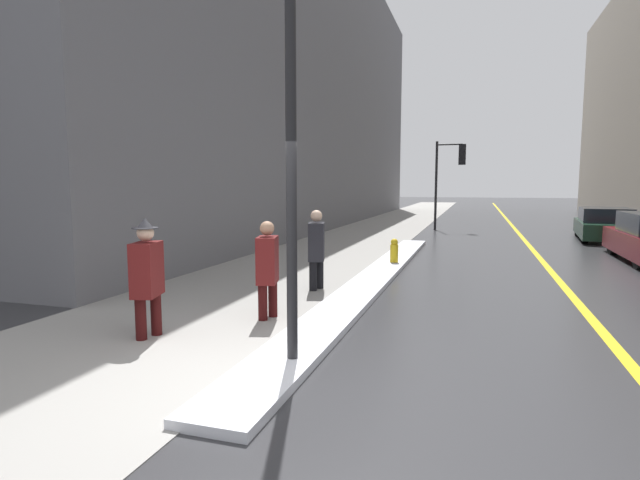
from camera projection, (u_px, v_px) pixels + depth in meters
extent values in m
plane|color=#2D2D30|center=(241.00, 382.00, 5.17)|extent=(160.00, 160.00, 0.00)
cube|color=gray|center=(364.00, 236.00, 19.98)|extent=(4.00, 80.00, 0.01)
cube|color=gold|center=(525.00, 241.00, 18.19)|extent=(0.16, 80.00, 0.00)
cube|color=silver|center=(375.00, 278.00, 10.73)|extent=(0.76, 14.14, 0.10)
cube|color=slate|center=(291.00, 84.00, 25.43)|extent=(6.00, 36.00, 14.26)
cylinder|color=black|center=(291.00, 164.00, 5.37)|extent=(0.12, 0.12, 4.52)
cylinder|color=black|center=(436.00, 186.00, 22.45)|extent=(0.11, 0.11, 3.97)
cylinder|color=black|center=(450.00, 144.00, 22.07)|extent=(1.10, 0.11, 0.07)
cube|color=black|center=(462.00, 154.00, 21.94)|extent=(0.31, 0.21, 0.90)
sphere|color=red|center=(463.00, 148.00, 22.02)|extent=(0.19, 0.19, 0.19)
sphere|color=orange|center=(462.00, 155.00, 22.05)|extent=(0.19, 0.19, 0.19)
sphere|color=green|center=(462.00, 161.00, 22.08)|extent=(0.19, 0.19, 0.19)
cylinder|color=#340C0C|center=(156.00, 306.00, 6.73)|extent=(0.14, 0.14, 0.82)
cylinder|color=#340C0C|center=(140.00, 310.00, 6.51)|extent=(0.14, 0.14, 0.82)
cube|color=#561414|center=(147.00, 269.00, 6.56)|extent=(0.41, 0.55, 0.72)
sphere|color=beige|center=(145.00, 233.00, 6.51)|extent=(0.22, 0.22, 0.22)
cylinder|color=#28282D|center=(145.00, 228.00, 6.50)|extent=(0.34, 0.34, 0.01)
cone|color=#28282D|center=(145.00, 223.00, 6.49)|extent=(0.21, 0.21, 0.13)
cylinder|color=#340C0C|center=(273.00, 292.00, 7.67)|extent=(0.14, 0.14, 0.80)
cylinder|color=#340C0C|center=(263.00, 295.00, 7.46)|extent=(0.14, 0.14, 0.80)
cube|color=#561414|center=(267.00, 260.00, 7.51)|extent=(0.40, 0.54, 0.70)
sphere|color=tan|center=(267.00, 228.00, 7.45)|extent=(0.22, 0.22, 0.22)
cube|color=black|center=(271.00, 266.00, 7.86)|extent=(0.15, 0.24, 0.28)
cylinder|color=black|center=(320.00, 268.00, 9.77)|extent=(0.15, 0.15, 0.83)
cylinder|color=black|center=(313.00, 270.00, 9.55)|extent=(0.15, 0.15, 0.83)
cube|color=black|center=(316.00, 242.00, 9.60)|extent=(0.41, 0.56, 0.73)
sphere|color=beige|center=(316.00, 216.00, 9.54)|extent=(0.23, 0.23, 0.23)
cylinder|color=black|center=(614.00, 243.00, 14.61)|extent=(0.24, 0.69, 0.69)
cube|color=black|center=(604.00, 229.00, 18.43)|extent=(2.15, 4.51, 0.55)
cube|color=black|center=(605.00, 215.00, 18.27)|extent=(1.81, 2.41, 0.50)
cylinder|color=black|center=(578.00, 228.00, 19.96)|extent=(0.28, 0.67, 0.65)
cylinder|color=black|center=(621.00, 229.00, 19.38)|extent=(0.28, 0.67, 0.65)
cylinder|color=black|center=(585.00, 234.00, 17.49)|extent=(0.28, 0.67, 0.65)
cylinder|color=black|center=(634.00, 236.00, 16.91)|extent=(0.28, 0.67, 0.65)
cylinder|color=gold|center=(394.00, 255.00, 12.51)|extent=(0.20, 0.20, 0.55)
sphere|color=gold|center=(394.00, 242.00, 12.48)|extent=(0.18, 0.18, 0.18)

